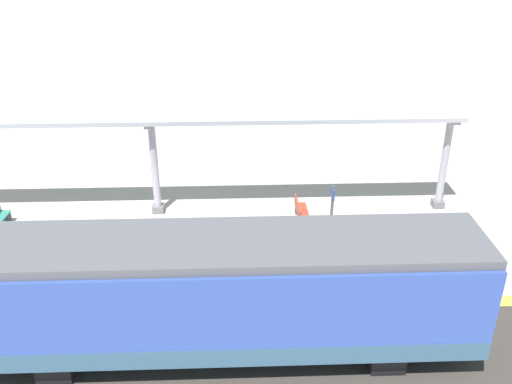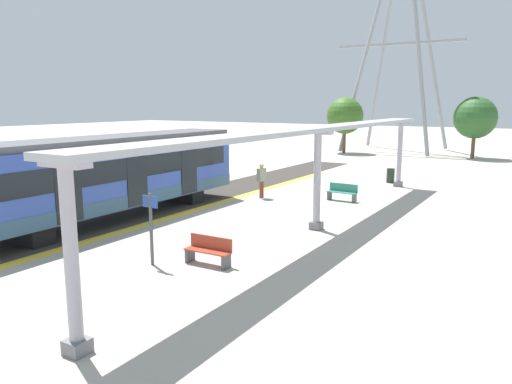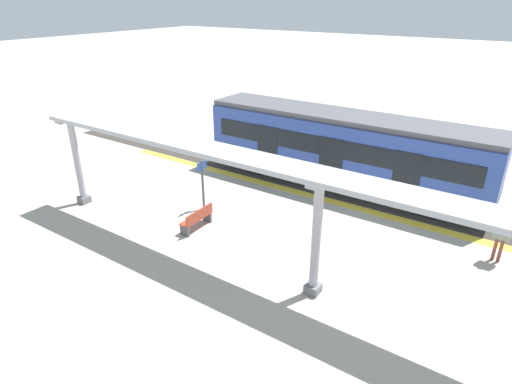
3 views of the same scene
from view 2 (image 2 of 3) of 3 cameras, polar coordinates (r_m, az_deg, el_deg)
name	(u,v)px [view 2 (image 2 of 3)]	position (r m, az deg, el deg)	size (l,w,h in m)	color
ground_plane	(252,219)	(20.68, -0.48, -3.19)	(176.00, 176.00, 0.00)	#ADA597
tactile_edge_strip	(192,211)	(22.48, -7.43, -2.17)	(0.51, 28.93, 0.01)	yellow
trackbed	(161,206)	(23.66, -10.94, -1.65)	(3.20, 40.93, 0.01)	#38332D
train_near_carriage	(114,176)	(21.39, -16.11, 1.85)	(2.65, 13.26, 3.48)	#2D489F
canopy_pillar_nearest	(71,259)	(9.96, -20.64, -7.32)	(1.10, 0.44, 3.79)	slate
canopy_pillar_second	(317,180)	(18.83, 7.11, 1.35)	(1.10, 0.44, 3.79)	slate
canopy_pillar_third	(400,154)	(29.69, 16.33, 4.27)	(1.10, 0.44, 3.79)	slate
canopy_beam	(320,129)	(18.79, 7.46, 7.30)	(1.20, 23.58, 0.16)	#A8AAB2
bench_near_end	(342,192)	(24.87, 10.00, -0.01)	(1.52, 0.52, 0.86)	#30816D
bench_mid_platform	(209,250)	(14.98, -5.48, -6.75)	(1.51, 0.47, 0.86)	#9E3925
trash_bin	(391,176)	(31.18, 15.34, 1.85)	(0.48, 0.48, 0.89)	#213027
platform_info_sign	(151,222)	(14.98, -12.10, -3.43)	(0.56, 0.10, 2.20)	#4C4C51
passenger_waiting_near_edge	(262,177)	(25.11, 0.65, 1.80)	(0.30, 0.54, 1.78)	brown
electricity_pylon	(400,30)	(52.20, 16.39, 17.59)	(12.32, 8.80, 23.26)	#93969B
tree_left_background	(475,118)	(47.37, 24.10, 7.87)	(3.66, 3.66, 5.39)	brown
tree_right_background	(345,116)	(48.80, 10.28, 8.70)	(3.53, 3.53, 5.38)	brown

